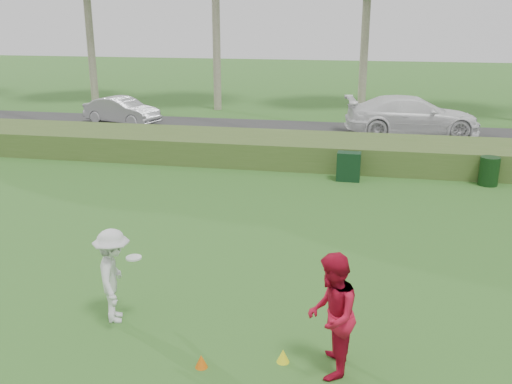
% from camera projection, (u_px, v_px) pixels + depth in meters
% --- Properties ---
extents(ground, '(120.00, 120.00, 0.00)m').
position_uv_depth(ground, '(211.00, 332.00, 9.79)').
color(ground, '#2A6120').
rests_on(ground, ground).
extents(reed_strip, '(80.00, 3.00, 0.90)m').
position_uv_depth(reed_strip, '(299.00, 150.00, 20.88)').
color(reed_strip, '#405E25').
rests_on(reed_strip, ground).
extents(park_road, '(80.00, 6.00, 0.06)m').
position_uv_depth(park_road, '(312.00, 134.00, 25.69)').
color(park_road, '#2D2D2D').
rests_on(park_road, ground).
extents(player_white, '(1.02, 1.25, 1.71)m').
position_uv_depth(player_white, '(114.00, 276.00, 9.97)').
color(player_white, silver).
rests_on(player_white, ground).
extents(player_red, '(0.74, 0.95, 1.94)m').
position_uv_depth(player_red, '(332.00, 316.00, 8.43)').
color(player_red, '#B70F2C').
rests_on(player_red, ground).
extents(cone_orange, '(0.20, 0.20, 0.22)m').
position_uv_depth(cone_orange, '(201.00, 361.00, 8.80)').
color(cone_orange, orange).
rests_on(cone_orange, ground).
extents(cone_yellow, '(0.20, 0.20, 0.22)m').
position_uv_depth(cone_yellow, '(283.00, 356.00, 8.93)').
color(cone_yellow, '#FFF61A').
rests_on(cone_yellow, ground).
extents(utility_cabinet, '(0.76, 0.49, 0.94)m').
position_uv_depth(utility_cabinet, '(349.00, 167.00, 18.55)').
color(utility_cabinet, black).
rests_on(utility_cabinet, ground).
extents(trash_bin, '(0.71, 0.71, 0.92)m').
position_uv_depth(trash_bin, '(489.00, 171.00, 18.06)').
color(trash_bin, black).
rests_on(trash_bin, ground).
extents(car_mid, '(4.11, 2.42, 1.28)m').
position_uv_depth(car_mid, '(122.00, 110.00, 27.83)').
color(car_mid, silver).
rests_on(car_mid, park_road).
extents(car_right, '(6.14, 3.22, 1.70)m').
position_uv_depth(car_right, '(412.00, 116.00, 25.21)').
color(car_right, white).
rests_on(car_right, park_road).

